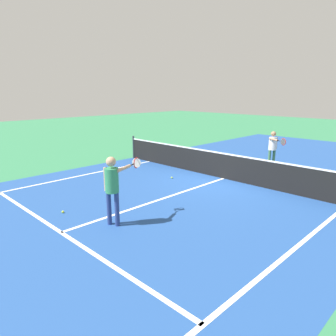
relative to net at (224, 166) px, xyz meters
name	(u,v)px	position (x,y,z in m)	size (l,w,h in m)	color
ground_plane	(223,178)	(0.00, 0.00, -0.49)	(60.00, 60.00, 0.00)	#337F51
court_surface_inbounds	(223,178)	(0.00, 0.00, -0.49)	(10.62, 24.40, 0.00)	#234C93
line_sideline_left	(15,189)	(-4.11, -5.95, -0.49)	(0.10, 11.89, 0.01)	white
line_sideline_right	(222,309)	(4.11, -5.95, -0.49)	(0.10, 11.89, 0.01)	white
line_service_near	(61,232)	(0.00, -6.40, -0.49)	(8.22, 0.10, 0.01)	white
line_center_service	(162,199)	(0.00, -3.20, -0.49)	(0.10, 6.40, 0.01)	white
net	(224,166)	(0.00, 0.00, 0.00)	(10.55, 0.09, 1.07)	#33383D
player_near	(113,183)	(0.50, -5.27, 0.55)	(0.50, 1.21, 1.68)	navy
player_far	(273,145)	(0.44, 2.86, 0.45)	(0.98, 0.85, 1.53)	#3F7247
tennis_ball_mid_court	(63,212)	(-1.07, -5.81, -0.46)	(0.07, 0.07, 0.07)	#CCE033
tennis_ball_near_net	(172,178)	(-1.36, -1.35, -0.46)	(0.07, 0.07, 0.07)	#CCE033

